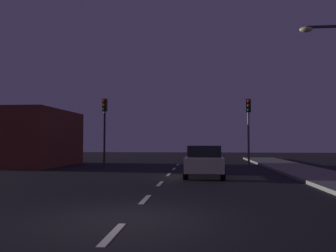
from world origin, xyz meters
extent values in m
plane|color=black|center=(0.00, 7.00, 0.00)|extent=(80.00, 80.00, 0.00)
cube|color=silver|center=(0.00, -1.20, 0.00)|extent=(0.16, 1.60, 0.01)
cube|color=silver|center=(0.00, 2.60, 0.00)|extent=(0.16, 1.60, 0.01)
cube|color=silver|center=(0.00, 6.40, 0.00)|extent=(0.16, 1.60, 0.01)
cube|color=silver|center=(0.00, 10.20, 0.00)|extent=(0.16, 1.60, 0.01)
cube|color=silver|center=(0.00, 14.00, 0.00)|extent=(0.16, 1.60, 0.01)
cube|color=silver|center=(0.00, 17.80, 0.00)|extent=(0.16, 1.60, 0.01)
cylinder|color=#2D2D30|center=(-5.03, 15.56, 2.39)|extent=(0.14, 0.14, 4.77)
cube|color=#382D0C|center=(-5.03, 15.56, 4.32)|extent=(0.32, 0.24, 0.90)
sphere|color=red|center=(-5.03, 15.40, 4.62)|extent=(0.20, 0.20, 0.20)
sphere|color=#3F2D0C|center=(-5.03, 15.40, 4.32)|extent=(0.20, 0.20, 0.20)
sphere|color=#0C3319|center=(-5.03, 15.40, 4.02)|extent=(0.20, 0.20, 0.20)
cylinder|color=#4C4C51|center=(4.94, 15.56, 2.32)|extent=(0.14, 0.14, 4.63)
cube|color=black|center=(4.94, 15.56, 4.18)|extent=(0.32, 0.24, 0.90)
sphere|color=red|center=(4.94, 15.40, 4.48)|extent=(0.20, 0.20, 0.20)
sphere|color=#3F2D0C|center=(4.94, 15.40, 4.18)|extent=(0.20, 0.20, 0.20)
sphere|color=#0C3319|center=(4.94, 15.40, 3.88)|extent=(0.20, 0.20, 0.20)
cube|color=beige|center=(1.87, 9.26, 0.66)|extent=(1.86, 3.97, 0.68)
cube|color=black|center=(1.87, 9.06, 1.28)|extent=(1.61, 1.80, 0.55)
cylinder|color=black|center=(1.06, 10.70, 0.32)|extent=(0.23, 0.64, 0.64)
cylinder|color=black|center=(2.73, 10.67, 0.32)|extent=(0.23, 0.64, 0.64)
cylinder|color=black|center=(1.01, 7.85, 0.32)|extent=(0.23, 0.64, 0.64)
cylinder|color=black|center=(2.68, 7.82, 0.32)|extent=(0.23, 0.64, 0.64)
cube|color=#2D2D30|center=(7.07, 7.56, 6.78)|extent=(1.47, 0.10, 0.10)
ellipsoid|color=#F2D88C|center=(6.33, 7.56, 6.68)|extent=(0.56, 0.36, 0.24)
cube|color=maroon|center=(-10.19, 15.79, 2.00)|extent=(4.37, 7.57, 4.01)
camera|label=1|loc=(1.64, -7.47, 1.74)|focal=35.79mm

